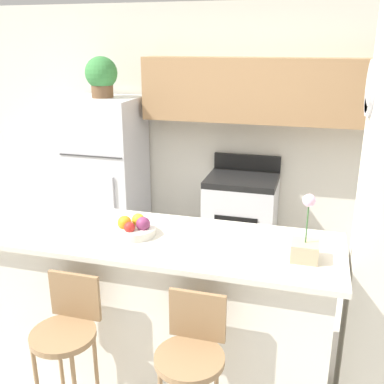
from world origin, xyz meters
The scene contains 11 objects.
ground_plane centered at (0.00, 0.00, 0.00)m, with size 14.00×14.00×0.00m, color beige.
wall_back centered at (0.15, 2.09, 1.44)m, with size 5.60×0.38×2.55m.
counter_bar centered at (0.00, 0.00, 0.52)m, with size 2.24×0.75×1.03m.
refrigerator centered at (-1.22, 1.76, 0.82)m, with size 0.71×0.70×1.64m.
stove_range centered at (0.22, 1.82, 0.46)m, with size 0.69×0.61×1.07m.
bar_stool_left centered at (-0.36, -0.55, 0.63)m, with size 0.36×0.36×0.95m.
bar_stool_right centered at (0.36, -0.55, 0.63)m, with size 0.36×0.36×0.95m.
potted_plant_on_fridge centered at (-1.22, 1.76, 1.86)m, with size 0.32×0.32×0.40m.
orchid_vase centered at (0.88, -0.07, 1.12)m, with size 0.15×0.15×0.38m.
fruit_bowl centered at (-0.16, -0.01, 1.07)m, with size 0.27×0.27×0.12m.
trash_bin centered at (-0.65, 1.53, 0.19)m, with size 0.28×0.28×0.38m.
Camera 1 is at (0.88, -2.41, 2.19)m, focal length 42.00 mm.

